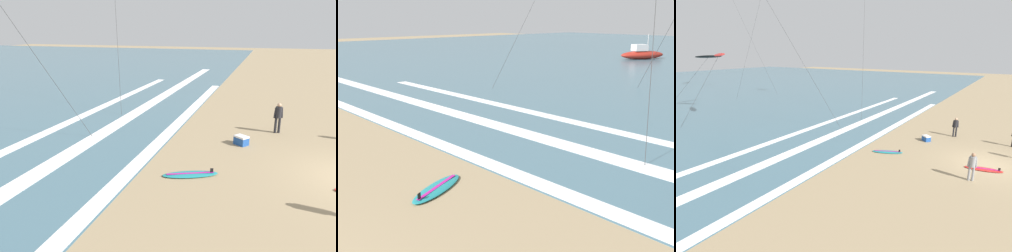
# 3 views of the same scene
# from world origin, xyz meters

# --- Properties ---
(wave_foam_shoreline) EXTENTS (40.19, 0.65, 0.01)m
(wave_foam_shoreline) POSITION_xyz_m (-1.96, 8.34, 0.01)
(wave_foam_shoreline) COLOR white
(wave_foam_shoreline) RESTS_ON ocean_surface
(wave_foam_mid_break) EXTENTS (58.28, 0.91, 0.01)m
(wave_foam_mid_break) POSITION_xyz_m (1.13, 11.60, 0.01)
(wave_foam_mid_break) COLOR white
(wave_foam_mid_break) RESTS_ON ocean_surface
(wave_foam_outer_break) EXTENTS (39.11, 0.68, 0.01)m
(wave_foam_outer_break) POSITION_xyz_m (0.70, 14.49, 0.01)
(wave_foam_outer_break) COLOR white
(wave_foam_outer_break) RESTS_ON ocean_surface
(surfer_mid_group) EXTENTS (0.32, 0.50, 1.60)m
(surfer_mid_group) POSITION_xyz_m (4.88, 2.92, 0.96)
(surfer_mid_group) COLOR #232328
(surfer_mid_group) RESTS_ON ground
(surfboard_near_water) EXTENTS (1.39, 2.16, 0.25)m
(surfboard_near_water) POSITION_xyz_m (-1.50, 6.03, 0.05)
(surfboard_near_water) COLOR teal
(surfboard_near_water) RESTS_ON ground
(cooler_box) EXTENTS (0.73, 0.76, 0.44)m
(cooler_box) POSITION_xyz_m (2.47, 4.53, 0.22)
(cooler_box) COLOR #1E4C9E
(cooler_box) RESTS_ON ground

